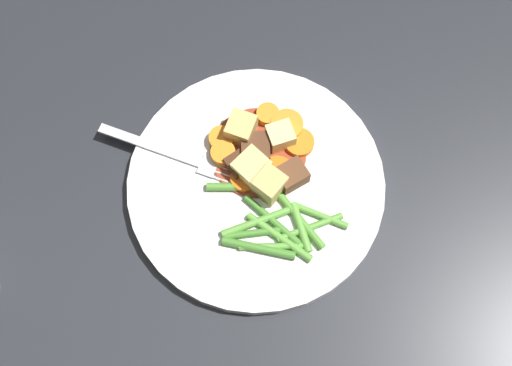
{
  "coord_description": "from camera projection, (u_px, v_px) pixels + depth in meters",
  "views": [
    {
      "loc": [
        -0.22,
        0.09,
        0.68
      ],
      "look_at": [
        0.0,
        0.0,
        0.02
      ],
      "focal_mm": 47.8,
      "sensor_mm": 36.0,
      "label": 1
    }
  ],
  "objects": [
    {
      "name": "carrot_slice_4",
      "position": [
        222.0,
        139.0,
        0.71
      ],
      "size": [
        0.03,
        0.03,
        0.01
      ],
      "primitive_type": "cylinder",
      "rotation": [
        0.0,
        0.0,
        1.79
      ],
      "color": "orange",
      "rests_on": "dinner_plate"
    },
    {
      "name": "green_bean_0",
      "position": [
        301.0,
        228.0,
        0.68
      ],
      "size": [
        0.05,
        0.01,
        0.01
      ],
      "primitive_type": "cylinder",
      "rotation": [
        0.0,
        1.57,
        3.05
      ],
      "color": "#66AD42",
      "rests_on": "dinner_plate"
    },
    {
      "name": "carrot_slice_5",
      "position": [
        299.0,
        143.0,
        0.71
      ],
      "size": [
        0.03,
        0.03,
        0.01
      ],
      "primitive_type": "cylinder",
      "rotation": [
        0.0,
        0.0,
        4.83
      ],
      "color": "orange",
      "rests_on": "dinner_plate"
    },
    {
      "name": "carrot_slice_3",
      "position": [
        276.0,
        171.0,
        0.7
      ],
      "size": [
        0.05,
        0.05,
        0.01
      ],
      "primitive_type": "cylinder",
      "rotation": [
        0.0,
        0.0,
        2.05
      ],
      "color": "orange",
      "rests_on": "dinner_plate"
    },
    {
      "name": "green_bean_5",
      "position": [
        320.0,
        215.0,
        0.69
      ],
      "size": [
        0.05,
        0.05,
        0.01
      ],
      "primitive_type": "cylinder",
      "rotation": [
        0.0,
        1.57,
        3.94
      ],
      "color": "#66AD42",
      "rests_on": "dinner_plate"
    },
    {
      "name": "ground_plane",
      "position": [
        256.0,
        188.0,
        0.72
      ],
      "size": [
        3.0,
        3.0,
        0.0
      ],
      "primitive_type": "plane",
      "color": "#26282D"
    },
    {
      "name": "fork",
      "position": [
        181.0,
        157.0,
        0.71
      ],
      "size": [
        0.13,
        0.14,
        0.0
      ],
      "color": "silver",
      "rests_on": "dinner_plate"
    },
    {
      "name": "meat_chunk_0",
      "position": [
        291.0,
        175.0,
        0.69
      ],
      "size": [
        0.03,
        0.03,
        0.02
      ],
      "primitive_type": "cube",
      "rotation": [
        0.0,
        0.0,
        4.88
      ],
      "color": "brown",
      "rests_on": "dinner_plate"
    },
    {
      "name": "carrot_slice_2",
      "position": [
        268.0,
        115.0,
        0.72
      ],
      "size": [
        0.03,
        0.03,
        0.01
      ],
      "primitive_type": "cylinder",
      "rotation": [
        0.0,
        0.0,
        3.74
      ],
      "color": "orange",
      "rests_on": "dinner_plate"
    },
    {
      "name": "carrot_slice_6",
      "position": [
        223.0,
        154.0,
        0.71
      ],
      "size": [
        0.03,
        0.03,
        0.01
      ],
      "primitive_type": "cylinder",
      "rotation": [
        0.0,
        0.0,
        5.84
      ],
      "color": "orange",
      "rests_on": "dinner_plate"
    },
    {
      "name": "green_bean_2",
      "position": [
        310.0,
        227.0,
        0.68
      ],
      "size": [
        0.01,
        0.07,
        0.01
      ],
      "primitive_type": "cylinder",
      "rotation": [
        0.0,
        1.57,
        4.7
      ],
      "color": "#66AD42",
      "rests_on": "dinner_plate"
    },
    {
      "name": "stew_sauce",
      "position": [
        258.0,
        152.0,
        0.71
      ],
      "size": [
        0.1,
        0.1,
        0.0
      ],
      "primitive_type": "cylinder",
      "color": "#93381E",
      "rests_on": "dinner_plate"
    },
    {
      "name": "green_bean_1",
      "position": [
        270.0,
        221.0,
        0.68
      ],
      "size": [
        0.07,
        0.04,
        0.01
      ],
      "primitive_type": "cylinder",
      "rotation": [
        0.0,
        1.57,
        3.59
      ],
      "color": "#4C8E33",
      "rests_on": "dinner_plate"
    },
    {
      "name": "green_bean_9",
      "position": [
        252.0,
        233.0,
        0.68
      ],
      "size": [
        0.02,
        0.06,
        0.01
      ],
      "primitive_type": "cylinder",
      "rotation": [
        0.0,
        1.57,
        4.46
      ],
      "color": "#4C8E33",
      "rests_on": "dinner_plate"
    },
    {
      "name": "green_bean_7",
      "position": [
        256.0,
        222.0,
        0.68
      ],
      "size": [
        0.01,
        0.07,
        0.01
      ],
      "primitive_type": "cylinder",
      "rotation": [
        0.0,
        1.57,
        4.7
      ],
      "color": "#66AD42",
      "rests_on": "dinner_plate"
    },
    {
      "name": "green_bean_6",
      "position": [
        259.0,
        248.0,
        0.67
      ],
      "size": [
        0.05,
        0.07,
        0.01
      ],
      "primitive_type": "cylinder",
      "rotation": [
        0.0,
        1.57,
        4.12
      ],
      "color": "#4C8E33",
      "rests_on": "dinner_plate"
    },
    {
      "name": "carrot_slice_0",
      "position": [
        244.0,
        179.0,
        0.7
      ],
      "size": [
        0.04,
        0.04,
        0.01
      ],
      "primitive_type": "cylinder",
      "rotation": [
        0.0,
        0.0,
        3.69
      ],
      "color": "orange",
      "rests_on": "dinner_plate"
    },
    {
      "name": "green_bean_8",
      "position": [
        300.0,
        220.0,
        0.68
      ],
      "size": [
        0.07,
        0.03,
        0.01
      ],
      "primitive_type": "cylinder",
      "rotation": [
        0.0,
        1.57,
        3.42
      ],
      "color": "#599E38",
      "rests_on": "dinner_plate"
    },
    {
      "name": "potato_chunk_0",
      "position": [
        241.0,
        129.0,
        0.71
      ],
      "size": [
        0.04,
        0.04,
        0.03
      ],
      "primitive_type": "cube",
      "rotation": [
        0.0,
        0.0,
        5.55
      ],
      "color": "#DBBC6B",
      "rests_on": "dinner_plate"
    },
    {
      "name": "green_bean_4",
      "position": [
        276.0,
        238.0,
        0.68
      ],
      "size": [
        0.07,
        0.05,
        0.01
      ],
      "primitive_type": "cylinder",
      "rotation": [
        0.0,
        1.57,
        3.71
      ],
      "color": "#66AD42",
      "rests_on": "dinner_plate"
    },
    {
      "name": "meat_chunk_2",
      "position": [
        238.0,
        166.0,
        0.7
      ],
      "size": [
        0.03,
        0.03,
        0.02
      ],
      "primitive_type": "cube",
      "rotation": [
        0.0,
        0.0,
        0.23
      ],
      "color": "#4C2B19",
      "rests_on": "dinner_plate"
    },
    {
      "name": "carrot_slice_1",
      "position": [
        287.0,
        126.0,
        0.72
      ],
      "size": [
        0.05,
        0.05,
        0.01
      ],
      "primitive_type": "cylinder",
      "rotation": [
        0.0,
        0.0,
        5.16
      ],
      "color": "orange",
      "rests_on": "dinner_plate"
    },
    {
      "name": "potato_chunk_2",
      "position": [
        280.0,
        137.0,
        0.71
      ],
      "size": [
        0.03,
        0.03,
        0.02
      ],
      "primitive_type": "cube",
      "rotation": [
        0.0,
        0.0,
        4.66
      ],
      "color": "#EAD68C",
      "rests_on": "dinner_plate"
    },
    {
      "name": "potato_chunk_1",
      "position": [
        255.0,
        166.0,
        0.7
      ],
      "size": [
        0.04,
        0.04,
        0.03
      ],
      "primitive_type": "cube",
      "rotation": [
        0.0,
        0.0,
        2.0
      ],
      "color": "#E5CC7A",
      "rests_on": "dinner_plate"
    },
    {
      "name": "dinner_plate",
      "position": [
        256.0,
        186.0,
        0.71
      ],
      "size": [
        0.27,
        0.27,
        0.02
      ],
      "primitive_type": "cylinder",
      "color": "white",
      "rests_on": "ground_plane"
    },
    {
      "name": "meat_chunk_1",
      "position": [
        256.0,
        149.0,
        0.7
      ],
      "size": [
        0.04,
        0.04,
        0.02
      ],
      "primitive_type": "cube",
      "rotation": [
        0.0,
        0.0,
        1.23
      ],
      "color": "#56331E",
      "rests_on": "dinner_plate"
    },
    {
      "name": "potato_chunk_3",
      "position": [
        269.0,
        185.0,
        0.69
      ],
      "size": [
        0.04,
        0.04,
        0.03
      ],
      "primitive_type": "cube",
      "rotation": [
        0.0,
        0.0,
        5.23
      ],
      "color": "#DBBC6B",
      "rests_on": "dinner_plate"
    },
    {
      "name": "green_bean_10",
      "position": [
        243.0,
        191.0,
        0.69
      ],
      "size": [
        0.03,
        0.07,
        0.01
      ],
      "primitive_type": "cylinder",
      "rotation": [
        0.0,
        1.57,
        4.33
      ],
      "color": "#599E38",
      "rests_on": "dinner_plate"
    },
    {
      "name": "green_bean_3",
      "position": [
        274.0,
        246.0,
        0.68
      ],
      "size": [
        0.03,
        0.07,
        0.01
      ],
      "primitive_type": "cylinder",
      "rotation": [
        0.0,
        1.57,
        4.36
      ],
      "color": "#66AD42",
      "rests_on": "dinner_plate"
    }
  ]
}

